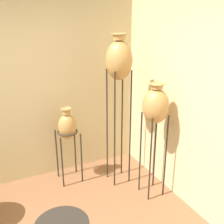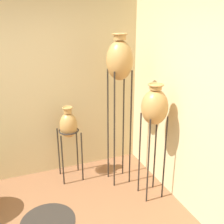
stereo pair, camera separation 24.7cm
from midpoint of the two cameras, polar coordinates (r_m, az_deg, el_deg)
The scene contains 4 objects.
wall_back at distance 3.72m, azimuth -24.99°, elevation 4.28°, with size 7.84×0.06×2.70m.
vase_stand_tall at distance 3.34m, azimuth -0.60°, elevation 10.66°, with size 0.34×0.34×2.06m.
vase_stand_medium at distance 3.17m, azimuth 7.27°, elevation 0.98°, with size 0.32×0.32×1.51m.
vase_stand_short at distance 3.66m, azimuth -11.64°, elevation -3.36°, with size 0.30×0.30×1.10m.
Camera 1 is at (-0.15, -1.62, 2.20)m, focal length 42.00 mm.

